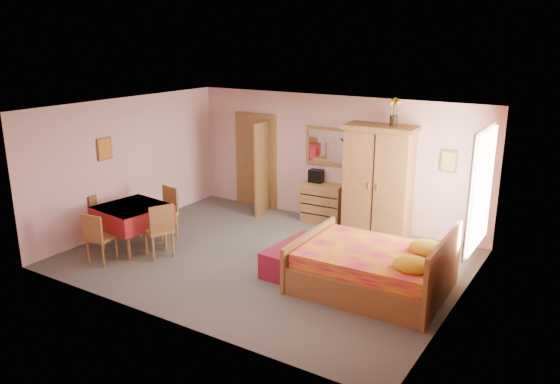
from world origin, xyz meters
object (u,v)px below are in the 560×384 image
Objects in this scene: chest_of_drawers at (323,203)px; bench at (293,257)px; stereo at (316,176)px; chair_east at (158,229)px; wall_mirror at (329,147)px; sunflower_vase at (394,112)px; dining_table at (133,227)px; chair_south at (101,237)px; wardrobe at (378,181)px; chair_north at (163,213)px; floor_lamp at (344,182)px; chair_west at (105,217)px; bed at (372,257)px.

chest_of_drawers is 0.66× the size of bench.
chair_east is (-1.36, -3.22, -0.45)m from stereo.
sunflower_vase is at bearing -12.68° from wall_mirror.
chair_south is (0.03, -0.75, 0.05)m from dining_table.
wardrobe reaches higher than chair_east.
chair_north is at bearing 86.66° from dining_table.
chest_of_drawers is at bearing 171.79° from wardrobe.
sunflower_vase reaches higher than wall_mirror.
bench is at bearing 18.62° from chair_south.
chair_east is (-1.56, -3.38, -1.06)m from wall_mirror.
sunflower_vase is (1.45, -0.04, 2.00)m from chest_of_drawers.
wardrobe is 2.40× the size of chair_south.
sunflower_vase is at bearing 40.32° from dining_table.
wardrobe is 2.50m from bench.
chair_north is at bearing -128.59° from stereo.
floor_lamp is 0.83× the size of wardrobe.
bed is at bearing 83.74° from chair_west.
bed reaches higher than chest_of_drawers.
wardrobe is 2.51m from bed.
chair_west is (-0.81, -0.70, -0.04)m from chair_north.
wall_mirror is 1.15× the size of chair_south.
chest_of_drawers is at bearing 178.56° from sunflower_vase.
chair_east is (0.63, 0.72, 0.04)m from chair_south.
bed reaches higher than chair_west.
wardrobe reaches higher than chair_south.
bench is at bearing -170.11° from chair_north.
chair_west is (-4.43, -3.09, -1.96)m from sunflower_vase.
bed is at bearing 9.82° from dining_table.
sunflower_vase is at bearing 110.46° from chair_west.
floor_lamp is at bearing 118.49° from chair_west.
wall_mirror is 3.51m from bed.
bed is at bearing -53.81° from chair_east.
wardrobe is (1.24, -0.32, -0.48)m from wall_mirror.
chest_of_drawers is 2.46m from sunflower_vase.
chest_of_drawers is 0.48× the size of floor_lamp.
chest_of_drawers is 0.96× the size of chair_south.
stereo reaches higher than bench.
chair_north reaches higher than bench.
bed is 4.55m from chair_south.
wall_mirror is at bearing 56.55° from dining_table.
chest_of_drawers is 1.17m from wall_mirror.
wall_mirror is 0.93× the size of dining_table.
floor_lamp is 3.81m from chair_east.
wardrobe reaches higher than floor_lamp.
chest_of_drawers is at bearing -122.52° from chair_north.
floor_lamp is 3.45× the size of sunflower_vase.
wardrobe is at bearing -17.35° from wall_mirror.
bed is at bearing -51.88° from chest_of_drawers.
wall_mirror is at bearing 170.32° from sunflower_vase.
wall_mirror is at bearing -0.51° from chair_east.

